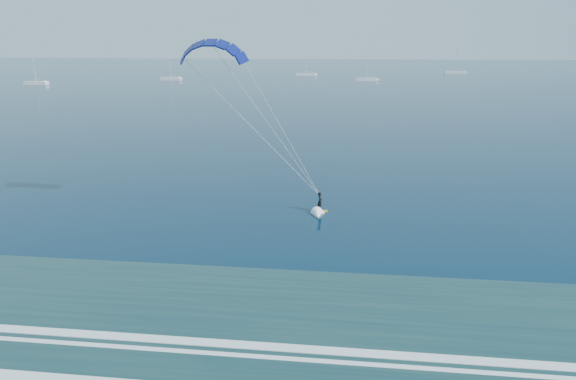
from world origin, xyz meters
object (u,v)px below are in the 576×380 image
at_px(kitesurfer_rig, 265,120).
at_px(sailboat_4, 455,72).
at_px(sailboat_0, 36,83).
at_px(sailboat_2, 306,74).
at_px(sailboat_1, 171,79).
at_px(sailboat_3, 367,79).

bearing_deg(kitesurfer_rig, sailboat_4, 75.18).
height_order(sailboat_0, sailboat_2, sailboat_2).
height_order(sailboat_0, sailboat_1, sailboat_0).
height_order(sailboat_3, sailboat_4, sailboat_4).
bearing_deg(sailboat_3, sailboat_2, 133.83).
bearing_deg(sailboat_4, sailboat_3, -129.67).
bearing_deg(sailboat_4, sailboat_1, -154.60).
relative_size(sailboat_0, sailboat_4, 0.87).
bearing_deg(sailboat_1, kitesurfer_rig, -67.98).
distance_m(sailboat_2, sailboat_4, 75.09).
relative_size(sailboat_0, sailboat_2, 0.96).
bearing_deg(sailboat_1, sailboat_4, 25.40).
distance_m(sailboat_0, sailboat_1, 49.40).
xyz_separation_m(sailboat_0, sailboat_3, (120.28, 31.97, 0.00)).
relative_size(kitesurfer_rig, sailboat_4, 1.25).
distance_m(sailboat_1, sailboat_3, 78.94).
height_order(kitesurfer_rig, sailboat_0, kitesurfer_rig).
distance_m(sailboat_1, sailboat_2, 61.68).
distance_m(sailboat_3, sailboat_4, 69.00).
relative_size(kitesurfer_rig, sailboat_1, 1.43).
height_order(sailboat_1, sailboat_3, sailboat_1).
height_order(kitesurfer_rig, sailboat_2, kitesurfer_rig).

